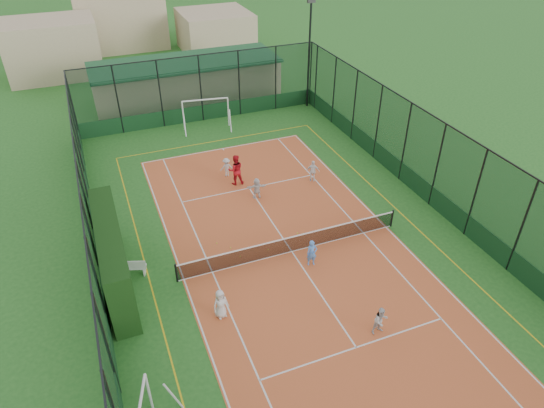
# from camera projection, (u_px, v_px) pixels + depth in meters

# --- Properties ---
(ground) EXTENTS (300.00, 300.00, 0.00)m
(ground) POSITION_uv_depth(u_px,v_px,m) (292.00, 252.00, 24.21)
(ground) COLOR #236121
(ground) RESTS_ON ground
(court_slab) EXTENTS (11.17, 23.97, 0.01)m
(court_slab) POSITION_uv_depth(u_px,v_px,m) (292.00, 252.00, 24.20)
(court_slab) COLOR #C8612C
(court_slab) RESTS_ON ground
(tennis_net) EXTENTS (11.67, 0.12, 1.06)m
(tennis_net) POSITION_uv_depth(u_px,v_px,m) (292.00, 243.00, 23.91)
(tennis_net) COLOR black
(tennis_net) RESTS_ON ground
(perimeter_fence) EXTENTS (18.12, 34.12, 5.00)m
(perimeter_fence) POSITION_uv_depth(u_px,v_px,m) (293.00, 211.00, 22.80)
(perimeter_fence) COLOR black
(perimeter_fence) RESTS_ON ground
(floodlight_ne) EXTENTS (0.60, 0.26, 8.25)m
(floodlight_ne) POSITION_uv_depth(u_px,v_px,m) (309.00, 55.00, 37.29)
(floodlight_ne) COLOR black
(floodlight_ne) RESTS_ON ground
(clubhouse) EXTENTS (15.20, 7.20, 3.15)m
(clubhouse) POSITION_uv_depth(u_px,v_px,m) (186.00, 79.00, 40.24)
(clubhouse) COLOR tan
(clubhouse) RESTS_ON ground
(hedge_left) EXTENTS (1.06, 7.07, 3.09)m
(hedge_left) POSITION_uv_depth(u_px,v_px,m) (113.00, 256.00, 21.55)
(hedge_left) COLOR black
(hedge_left) RESTS_ON ground
(white_bench) EXTENTS (1.76, 1.02, 0.96)m
(white_bench) POSITION_uv_depth(u_px,v_px,m) (128.00, 266.00, 22.58)
(white_bench) COLOR white
(white_bench) RESTS_ON ground
(futsal_goal_far) EXTENTS (3.52, 1.50, 2.20)m
(futsal_goal_far) POSITION_uv_depth(u_px,v_px,m) (206.00, 114.00, 35.54)
(futsal_goal_far) COLOR white
(futsal_goal_far) RESTS_ON ground
(child_near_left) EXTENTS (0.79, 0.61, 1.43)m
(child_near_left) POSITION_uv_depth(u_px,v_px,m) (221.00, 304.00, 20.27)
(child_near_left) COLOR silver
(child_near_left) RESTS_ON court_slab
(child_near_mid) EXTENTS (0.55, 0.41, 1.38)m
(child_near_mid) POSITION_uv_depth(u_px,v_px,m) (312.00, 253.00, 23.04)
(child_near_mid) COLOR #5493EF
(child_near_mid) RESTS_ON court_slab
(child_near_right) EXTENTS (0.67, 0.53, 1.32)m
(child_near_right) POSITION_uv_depth(u_px,v_px,m) (381.00, 321.00, 19.57)
(child_near_right) COLOR silver
(child_near_right) RESTS_ON court_slab
(child_far_left) EXTENTS (0.79, 0.46, 1.22)m
(child_far_left) POSITION_uv_depth(u_px,v_px,m) (227.00, 167.00, 30.00)
(child_far_left) COLOR silver
(child_far_left) RESTS_ON court_slab
(child_far_right) EXTENTS (0.88, 0.67, 1.38)m
(child_far_right) POSITION_uv_depth(u_px,v_px,m) (313.00, 171.00, 29.44)
(child_far_right) COLOR white
(child_far_right) RESTS_ON court_slab
(child_far_back) EXTENTS (1.22, 0.55, 1.27)m
(child_far_back) POSITION_uv_depth(u_px,v_px,m) (257.00, 188.00, 27.92)
(child_far_back) COLOR silver
(child_far_back) RESTS_ON court_slab
(coach) EXTENTS (1.02, 0.84, 1.92)m
(coach) POSITION_uv_depth(u_px,v_px,m) (236.00, 170.00, 29.03)
(coach) COLOR red
(coach) RESTS_ON court_slab
(tennis_balls) EXTENTS (4.51, 1.52, 0.07)m
(tennis_balls) POSITION_uv_depth(u_px,v_px,m) (260.00, 244.00, 24.67)
(tennis_balls) COLOR #CCE033
(tennis_balls) RESTS_ON court_slab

